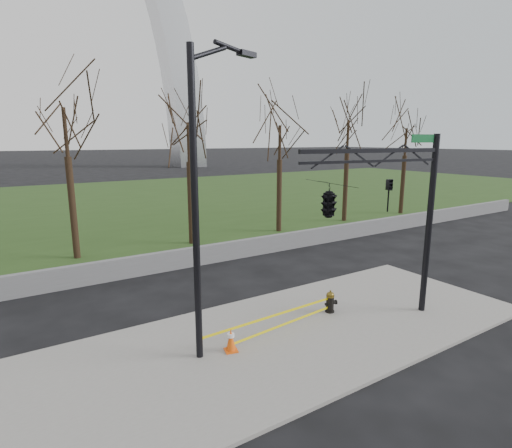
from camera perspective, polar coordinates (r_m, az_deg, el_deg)
ground at (r=12.12m, az=0.85°, el=-16.81°), size 500.00×500.00×0.00m
sidewalk at (r=12.10m, az=0.85°, el=-16.60°), size 18.00×6.00×0.10m
grass_strip at (r=39.74m, az=-23.74°, el=2.45°), size 120.00×40.00×0.06m
guardrail at (r=18.65m, az=-12.87°, el=-5.19°), size 60.00×0.30×0.90m
tree_row at (r=21.76m, az=-16.91°, el=6.86°), size 46.02×4.00×8.24m
fire_hydrant at (r=14.05m, az=10.47°, el=-10.79°), size 0.48×0.31×0.77m
traffic_cone at (r=11.52m, az=-3.57°, el=-16.02°), size 0.41×0.41×0.67m
street_light at (r=10.22m, az=-7.74°, el=5.45°), size 2.32×0.91×8.21m
traffic_signal_mast at (r=11.98m, az=13.27°, el=3.53°), size 5.07×2.53×6.00m
caution_tape at (r=12.59m, az=3.17°, el=-13.35°), size 4.92×0.46×0.40m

